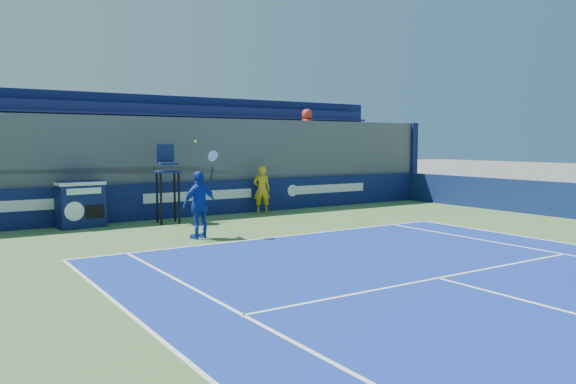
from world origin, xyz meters
TOP-DOWN VIEW (x-y plane):
  - ball_person at (2.20, 16.58)m, footprint 0.72×0.59m
  - back_hoarding at (0.00, 17.10)m, footprint 20.40×0.21m
  - match_clock at (-4.04, 16.59)m, footprint 1.38×0.84m
  - umpire_chair at (-1.53, 16.05)m, footprint 0.79×0.79m
  - tennis_player at (-1.87, 12.86)m, footprint 1.11×0.64m
  - stadium_seating at (-0.01, 19.15)m, footprint 21.00×4.05m

SIDE VIEW (x-z plane):
  - back_hoarding at x=0.00m, z-range 0.00..1.20m
  - match_clock at x=-4.04m, z-range 0.04..1.44m
  - ball_person at x=2.20m, z-range 0.01..1.71m
  - tennis_player at x=-1.87m, z-range -0.38..2.19m
  - umpire_chair at x=-1.53m, z-range 0.29..2.77m
  - stadium_seating at x=-0.01m, z-range -0.37..4.03m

